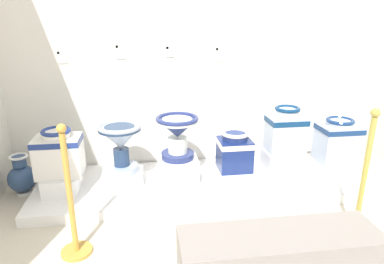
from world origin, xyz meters
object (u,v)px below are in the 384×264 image
Objects in this scene: info_placard_fourth at (220,54)px; stanchion_post_near_left at (72,213)px; plinth_block_broad_patterned at (123,177)px; stanchion_post_near_right at (359,204)px; info_placard_first at (62,57)px; plinth_block_tall_cobalt at (178,169)px; plinth_block_central_ornate at (334,165)px; info_placard_second at (120,51)px; antique_toilet_slender_white at (286,130)px; museum_bench at (279,262)px; decorative_vase_companion at (22,177)px; plinth_block_leftmost at (63,182)px; plinth_block_slender_white at (283,163)px; plinth_block_squat_floral at (234,174)px; antique_toilet_broad_patterned at (120,140)px; antique_toilet_central_ornate at (338,139)px; info_placard_third at (170,51)px; antique_toilet_leftmost at (59,152)px; antique_toilet_squat_floral at (235,150)px; antique_toilet_tall_cobalt at (177,131)px.

stanchion_post_near_left is at bearing -134.19° from info_placard_fourth.
info_placard_fourth reaches higher than plinth_block_broad_patterned.
info_placard_first is at bearing 148.02° from stanchion_post_near_right.
plinth_block_tall_cobalt is 1.21m from stanchion_post_near_left.
plinth_block_central_ornate is 2.48m from info_placard_second.
antique_toilet_slender_white is 1.51m from museum_bench.
info_placard_second is (-2.14, 0.49, 1.14)m from plinth_block_central_ornate.
info_placard_second is at bearing 0.00° from info_placard_first.
info_placard_first reaches higher than decorative_vase_companion.
plinth_block_leftmost is 0.38× the size of stanchion_post_near_left.
decorative_vase_companion reaches higher than plinth_block_slender_white.
plinth_block_squat_floral is (0.54, -0.06, -0.06)m from plinth_block_tall_cobalt.
plinth_block_central_ornate is (2.17, -0.02, -0.38)m from antique_toilet_broad_patterned.
stanchion_post_near_right is (1.27, -0.97, 0.07)m from plinth_block_tall_cobalt.
antique_toilet_central_ornate is (0.00, 0.00, 0.29)m from plinth_block_central_ornate.
plinth_block_tall_cobalt is 2.55× the size of info_placard_second.
antique_toilet_slender_white is 2.56m from decorative_vase_companion.
plinth_block_central_ornate is (1.09, 0.05, 0.00)m from plinth_block_squat_floral.
plinth_block_central_ornate is at bearing -0.44° from antique_toilet_broad_patterned.
museum_bench is (1.30, -0.53, -0.13)m from stanchion_post_near_left.
info_placard_first is 1.21m from decorative_vase_companion.
info_placard_third is 2.19m from stanchion_post_near_right.
stanchion_post_near_left reaches higher than antique_toilet_leftmost.
plinth_block_leftmost is 2.37× the size of info_placard_fourth.
antique_toilet_leftmost is at bearing 107.06° from stanchion_post_near_left.
antique_toilet_central_ornate is at bearing -10.34° from info_placard_first.
plinth_block_slender_white is 2.96× the size of info_placard_first.
museum_bench reaches higher than plinth_block_slender_white.
info_placard_fourth is at bearing 156.41° from antique_toilet_central_ornate.
antique_toilet_central_ornate is at bearing 2.84° from antique_toilet_squat_floral.
plinth_block_leftmost is at bearing -135.64° from info_placard_second.
antique_toilet_tall_cobalt reaches higher than decorative_vase_companion.
stanchion_post_near_left is (-0.29, -0.89, -0.20)m from antique_toilet_broad_patterned.
antique_toilet_leftmost is 0.36× the size of museum_bench.
stanchion_post_near_right is at bearing -51.52° from plinth_block_squat_floral.
plinth_block_broad_patterned is at bearing -41.53° from info_placard_first.
info_placard_first is 0.10× the size of museum_bench.
info_placard_third is at bearing 91.78° from antique_toilet_tall_cobalt.
info_placard_first is 0.32× the size of decorative_vase_companion.
antique_toilet_slender_white reaches higher than decorative_vase_companion.
decorative_vase_companion is (-0.41, -0.39, -1.08)m from info_placard_first.
info_placard_third is (0.52, 0.48, 0.76)m from antique_toilet_broad_patterned.
info_placard_first is (-2.11, 0.55, 1.02)m from plinth_block_slender_white.
plinth_block_squat_floral is (1.08, -0.07, -0.38)m from antique_toilet_broad_patterned.
stanchion_post_near_right is at bearing -21.34° from decorative_vase_companion.
antique_toilet_slender_white is 2.06m from stanchion_post_near_left.
info_placard_second is at bearing 136.24° from plinth_block_tall_cobalt.
antique_toilet_broad_patterned is at bearing 178.83° from antique_toilet_tall_cobalt.
stanchion_post_near_left is at bearing -72.94° from plinth_block_leftmost.
plinth_block_squat_floral is at bearing -18.73° from info_placard_first.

